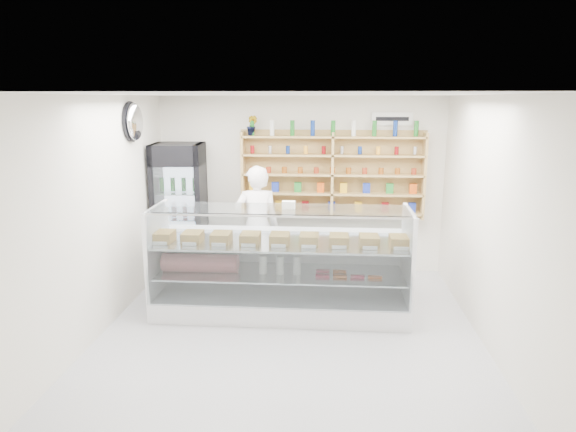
{
  "coord_description": "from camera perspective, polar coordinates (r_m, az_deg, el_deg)",
  "views": [
    {
      "loc": [
        0.42,
        -5.61,
        2.76
      ],
      "look_at": [
        -0.08,
        0.9,
        1.26
      ],
      "focal_mm": 32.0,
      "sensor_mm": 36.0,
      "label": 1
    }
  ],
  "objects": [
    {
      "name": "potted_plant",
      "position": [
        8.05,
        -4.02,
        10.01
      ],
      "size": [
        0.2,
        0.18,
        0.31
      ],
      "primitive_type": "imported",
      "rotation": [
        0.0,
        0.0,
        -0.27
      ],
      "color": "#1E6626",
      "rests_on": "wall_shelving"
    },
    {
      "name": "display_counter",
      "position": [
        6.73,
        -0.83,
        -7.71
      ],
      "size": [
        3.27,
        0.98,
        1.42
      ],
      "color": "white",
      "rests_on": "floor"
    },
    {
      "name": "shop_worker",
      "position": [
        7.61,
        -3.48,
        -1.14
      ],
      "size": [
        0.74,
        0.56,
        1.81
      ],
      "primitive_type": "imported",
      "rotation": [
        0.0,
        0.0,
        3.34
      ],
      "color": "white",
      "rests_on": "floor"
    },
    {
      "name": "wall_shelving",
      "position": [
        8.04,
        4.94,
        4.58
      ],
      "size": [
        2.84,
        0.28,
        1.33
      ],
      "color": "tan",
      "rests_on": "back_wall"
    },
    {
      "name": "wall_sign",
      "position": [
        8.15,
        11.5,
        10.53
      ],
      "size": [
        0.62,
        0.03,
        0.2
      ],
      "primitive_type": "cube",
      "color": "white",
      "rests_on": "back_wall"
    },
    {
      "name": "drinks_cooler",
      "position": [
        8.15,
        -11.88,
        0.57
      ],
      "size": [
        0.81,
        0.79,
        2.09
      ],
      "rotation": [
        0.0,
        0.0,
        0.07
      ],
      "color": "black",
      "rests_on": "floor"
    },
    {
      "name": "room",
      "position": [
        5.79,
        0.11,
        -0.62
      ],
      "size": [
        5.0,
        5.0,
        5.0
      ],
      "color": "#B2B2B7",
      "rests_on": "ground"
    },
    {
      "name": "security_mirror",
      "position": [
        7.3,
        -16.66,
        10.0
      ],
      "size": [
        0.15,
        0.5,
        0.5
      ],
      "primitive_type": "ellipsoid",
      "color": "silver",
      "rests_on": "left_wall"
    }
  ]
}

